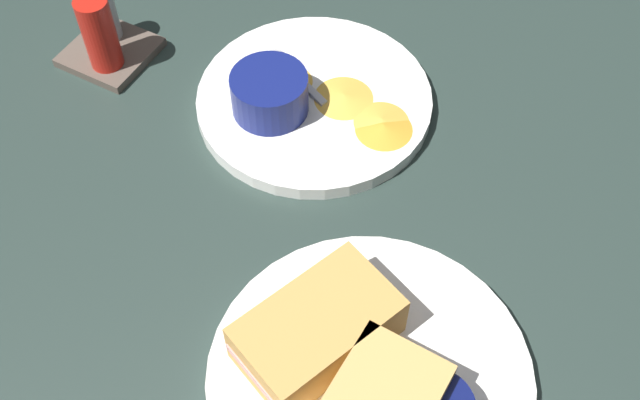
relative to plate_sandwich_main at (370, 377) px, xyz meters
The scene contains 9 objects.
ground_plane 16.29cm from the plate_sandwich_main, 54.30° to the left, with size 110.00×110.00×3.00cm, color #283833.
plate_sandwich_main is the anchor object (origin of this frame).
sandwich_half_near 6.04cm from the plate_sandwich_main, 86.14° to the left, with size 14.91×11.89×4.80cm.
spoon_by_dark_ramekin 1.60cm from the plate_sandwich_main, 141.05° to the right, with size 2.49×9.95×0.80cm.
plate_chips_companion 31.55cm from the plate_sandwich_main, 37.40° to the left, with size 24.94×24.94×1.60cm, color white.
ramekin_light_gravy 31.00cm from the plate_sandwich_main, 46.26° to the left, with size 7.95×7.95×4.37cm.
spoon_by_gravy_ramekin 36.20cm from the plate_sandwich_main, 41.35° to the left, with size 5.35×9.62×0.80cm.
plantain_chip_scatter 29.34cm from the plate_sandwich_main, 30.12° to the left, with size 9.67×19.15×0.60cm.
condiment_caddy 47.50cm from the plate_sandwich_main, 64.55° to the left, with size 9.00×9.00×9.50cm.
Camera 1 is at (-34.04, -21.95, 61.29)cm, focal length 43.58 mm.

